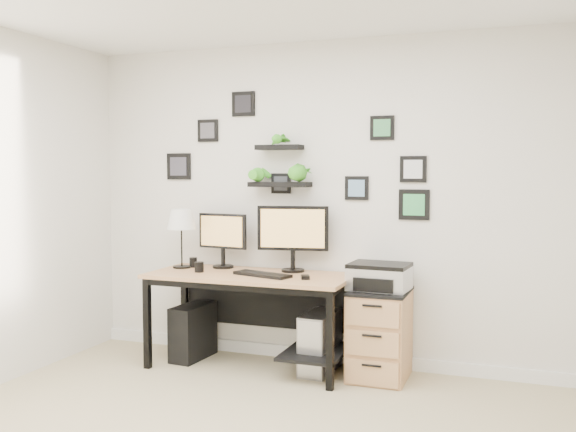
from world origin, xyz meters
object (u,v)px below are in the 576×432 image
at_px(file_cabinet, 379,334).
at_px(monitor_right, 293,233).
at_px(desk, 256,289).
at_px(monitor_left, 223,236).
at_px(pc_tower_grey, 320,342).
at_px(pc_tower_black, 193,332).
at_px(mug, 199,267).
at_px(printer, 379,276).
at_px(table_lamp, 181,221).

bearing_deg(file_cabinet, monitor_right, 171.04).
xyz_separation_m(desk, monitor_left, (-0.37, 0.17, 0.39)).
bearing_deg(pc_tower_grey, monitor_right, 154.23).
bearing_deg(pc_tower_black, monitor_right, 14.76).
height_order(desk, mug, mug).
relative_size(monitor_right, printer, 1.25).
xyz_separation_m(desk, printer, (0.98, 0.06, 0.14)).
distance_m(table_lamp, mug, 0.46).
xyz_separation_m(desk, pc_tower_grey, (0.52, 0.04, -0.39)).
height_order(monitor_left, table_lamp, table_lamp).
bearing_deg(desk, monitor_right, 34.66).
height_order(table_lamp, pc_tower_black, table_lamp).
distance_m(mug, pc_tower_black, 0.59).
bearing_deg(monitor_left, monitor_right, 0.19).
distance_m(desk, file_cabinet, 1.03).
height_order(monitor_left, pc_tower_grey, monitor_left).
xyz_separation_m(mug, pc_tower_grey, (0.97, 0.14, -0.56)).
height_order(pc_tower_black, file_cabinet, file_cabinet).
relative_size(desk, mug, 19.53).
relative_size(table_lamp, mug, 6.02).
relative_size(desk, monitor_left, 3.52).
bearing_deg(monitor_left, table_lamp, -161.15).
height_order(monitor_left, file_cabinet, monitor_left).
xyz_separation_m(pc_tower_black, printer, (1.56, 0.04, 0.55)).
height_order(desk, printer, printer).
distance_m(desk, table_lamp, 0.87).
distance_m(monitor_left, table_lamp, 0.37).
bearing_deg(table_lamp, pc_tower_grey, -0.81).
bearing_deg(desk, printer, 3.79).
xyz_separation_m(pc_tower_grey, file_cabinet, (0.46, 0.01, 0.10)).
bearing_deg(pc_tower_grey, desk, -175.22).
height_order(monitor_right, pc_tower_black, monitor_right).
relative_size(monitor_left, printer, 1.00).
bearing_deg(pc_tower_grey, monitor_left, 171.81).
xyz_separation_m(desk, monitor_right, (0.25, 0.17, 0.44)).
distance_m(desk, monitor_right, 0.53).
relative_size(pc_tower_grey, file_cabinet, 0.71).
distance_m(file_cabinet, printer, 0.44).
bearing_deg(file_cabinet, desk, -176.62).
bearing_deg(table_lamp, desk, -5.01).
xyz_separation_m(monitor_right, table_lamp, (-0.95, -0.11, 0.08)).
height_order(mug, printer, printer).
bearing_deg(file_cabinet, table_lamp, 179.91).
bearing_deg(mug, printer, 6.40).
relative_size(monitor_left, table_lamp, 0.92).
relative_size(pc_tower_black, printer, 0.99).
bearing_deg(desk, pc_tower_black, 177.08).
distance_m(pc_tower_grey, printer, 0.71).
distance_m(monitor_right, printer, 0.79).
bearing_deg(pc_tower_black, table_lamp, 169.84).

